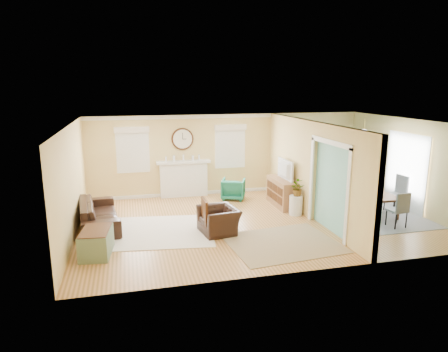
{
  "coord_description": "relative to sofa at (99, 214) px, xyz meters",
  "views": [
    {
      "loc": [
        -3.19,
        -9.51,
        3.49
      ],
      "look_at": [
        -0.8,
        0.3,
        1.2
      ],
      "focal_mm": 32.0,
      "sensor_mm": 36.0,
      "label": 1
    }
  ],
  "objects": [
    {
      "name": "french_doors",
      "position": [
        8.44,
        -0.58,
        0.77
      ],
      "size": [
        0.06,
        1.7,
        2.2
      ],
      "color": "white",
      "rests_on": "ground"
    },
    {
      "name": "floor",
      "position": [
        3.99,
        -0.58,
        -0.33
      ],
      "size": [
        9.0,
        9.0,
        0.0
      ],
      "primitive_type": "plane",
      "color": "#8F5F29",
      "rests_on": "ground"
    },
    {
      "name": "trunk",
      "position": [
        0.05,
        -1.81,
        -0.06
      ],
      "size": [
        0.69,
        1.02,
        0.55
      ],
      "color": "gray",
      "rests_on": "floor"
    },
    {
      "name": "wall_left",
      "position": [
        -0.51,
        -0.58,
        0.97
      ],
      "size": [
        0.02,
        6.0,
        2.6
      ],
      "primitive_type": "cube",
      "color": "#D9B26E",
      "rests_on": "ground"
    },
    {
      "name": "window_left",
      "position": [
        0.94,
        2.38,
        1.33
      ],
      "size": [
        1.05,
        0.13,
        1.42
      ],
      "color": "white",
      "rests_on": "wall_back"
    },
    {
      "name": "garden_stool",
      "position": [
        5.22,
        -0.31,
        -0.06
      ],
      "size": [
        0.37,
        0.37,
        0.54
      ],
      "primitive_type": "cylinder",
      "color": "white",
      "rests_on": "floor"
    },
    {
      "name": "partition",
      "position": [
        5.5,
        -0.3,
        1.02
      ],
      "size": [
        0.17,
        6.0,
        2.6
      ],
      "color": "#D9B26E",
      "rests_on": "ground"
    },
    {
      "name": "pendant",
      "position": [
        6.99,
        -0.58,
        1.87
      ],
      "size": [
        0.3,
        0.3,
        0.55
      ],
      "color": "gold",
      "rests_on": "ceiling"
    },
    {
      "name": "ceiling",
      "position": [
        3.99,
        -0.58,
        2.27
      ],
      "size": [
        9.0,
        6.0,
        0.02
      ],
      "primitive_type": "cube",
      "color": "white",
      "rests_on": "wall_back"
    },
    {
      "name": "wall_front",
      "position": [
        3.99,
        -3.58,
        0.97
      ],
      "size": [
        9.0,
        0.02,
        2.6
      ],
      "primitive_type": "cube",
      "color": "#D9B26E",
      "rests_on": "ground"
    },
    {
      "name": "wall_back",
      "position": [
        3.99,
        2.42,
        0.97
      ],
      "size": [
        9.0,
        0.02,
        2.6
      ],
      "primitive_type": "cube",
      "color": "#D9B26E",
      "rests_on": "ground"
    },
    {
      "name": "dining_chair_n",
      "position": [
        7.24,
        0.44,
        0.24
      ],
      "size": [
        0.49,
        0.49,
        0.98
      ],
      "color": "slate",
      "rests_on": "floor"
    },
    {
      "name": "tv",
      "position": [
        5.16,
        0.62,
        0.76
      ],
      "size": [
        0.16,
        1.02,
        0.58
      ],
      "primitive_type": "imported",
      "rotation": [
        0.0,
        0.0,
        1.6
      ],
      "color": "black",
      "rests_on": "credenza"
    },
    {
      "name": "rug_jute",
      "position": [
        4.1,
        -2.17,
        -0.33
      ],
      "size": [
        2.59,
        2.2,
        0.01
      ],
      "primitive_type": "cube",
      "rotation": [
        0.0,
        0.0,
        0.1
      ],
      "color": "#978462",
      "rests_on": "floor"
    },
    {
      "name": "potted_plant",
      "position": [
        5.22,
        -0.31,
        0.42
      ],
      "size": [
        0.41,
        0.45,
        0.44
      ],
      "primitive_type": "imported",
      "rotation": [
        0.0,
        0.0,
        1.76
      ],
      "color": "#337F33",
      "rests_on": "garden_stool"
    },
    {
      "name": "wall_right",
      "position": [
        8.49,
        -0.58,
        0.97
      ],
      "size": [
        0.02,
        6.0,
        2.6
      ],
      "primitive_type": "cube",
      "color": "#D9B26E",
      "rests_on": "ground"
    },
    {
      "name": "dining_table",
      "position": [
        7.33,
        -0.63,
        -0.04
      ],
      "size": [
        0.97,
        1.7,
        0.59
      ],
      "primitive_type": "imported",
      "rotation": [
        0.0,
        0.0,
        1.55
      ],
      "color": "#43250F",
      "rests_on": "floor"
    },
    {
      "name": "rug_grey",
      "position": [
        7.33,
        -0.63,
        -0.33
      ],
      "size": [
        2.63,
        3.29,
        0.01
      ],
      "primitive_type": "cube",
      "color": "slate",
      "rests_on": "floor"
    },
    {
      "name": "window_right",
      "position": [
        4.04,
        2.38,
        1.33
      ],
      "size": [
        1.05,
        0.13,
        1.42
      ],
      "color": "white",
      "rests_on": "wall_back"
    },
    {
      "name": "wall_clock",
      "position": [
        2.49,
        2.39,
        1.52
      ],
      "size": [
        0.7,
        0.07,
        0.7
      ],
      "color": "#43250F",
      "rests_on": "wall_back"
    },
    {
      "name": "rug_cream",
      "position": [
        1.41,
        -0.74,
        -0.33
      ],
      "size": [
        2.91,
        2.6,
        0.01
      ],
      "primitive_type": "cube",
      "rotation": [
        0.0,
        0.0,
        -0.13
      ],
      "color": "silver",
      "rests_on": "floor"
    },
    {
      "name": "sofa",
      "position": [
        0.0,
        0.0,
        0.0
      ],
      "size": [
        1.14,
        2.36,
        0.67
      ],
      "primitive_type": "imported",
      "rotation": [
        0.0,
        0.0,
        1.68
      ],
      "color": "black",
      "rests_on": "floor"
    },
    {
      "name": "dining_chair_e",
      "position": [
        8.05,
        -0.71,
        0.28
      ],
      "size": [
        0.5,
        0.5,
        1.04
      ],
      "color": "slate",
      "rests_on": "floor"
    },
    {
      "name": "credenza",
      "position": [
        5.18,
        0.62,
        0.07
      ],
      "size": [
        0.49,
        1.43,
        0.8
      ],
      "color": "#946B48",
      "rests_on": "floor"
    },
    {
      "name": "dining_chair_w",
      "position": [
        6.72,
        -0.59,
        0.22
      ],
      "size": [
        0.5,
        0.5,
        0.94
      ],
      "color": "white",
      "rests_on": "floor"
    },
    {
      "name": "green_chair",
      "position": [
        3.95,
        1.62,
        -0.01
      ],
      "size": [
        0.91,
        0.92,
        0.65
      ],
      "primitive_type": "imported",
      "rotation": [
        0.0,
        0.0,
        2.75
      ],
      "color": "#15614B",
      "rests_on": "floor"
    },
    {
      "name": "fireplace",
      "position": [
        2.49,
        2.3,
        0.26
      ],
      "size": [
        1.7,
        0.3,
        1.17
      ],
      "color": "white",
      "rests_on": "ground"
    },
    {
      "name": "dining_chair_s",
      "position": [
        7.28,
        -1.83,
        0.21
      ],
      "size": [
        0.44,
        0.44,
        0.92
      ],
      "color": "slate",
      "rests_on": "floor"
    },
    {
      "name": "eames_chair",
      "position": [
        2.85,
        -1.15,
        -0.02
      ],
      "size": [
        0.97,
        1.07,
        0.62
      ],
      "primitive_type": "imported",
      "rotation": [
        0.0,
        0.0,
        -1.42
      ],
      "color": "black",
      "rests_on": "floor"
    }
  ]
}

